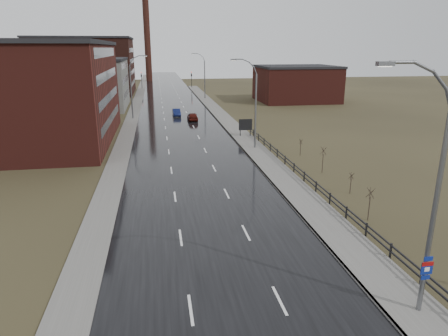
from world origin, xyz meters
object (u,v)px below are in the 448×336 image
object	(u,v)px
streetlight_main	(430,199)
car_far	(193,117)
billboard	(245,125)
car_near	(177,113)

from	to	relation	value
streetlight_main	car_far	xyz separation A→B (m)	(-5.76, 56.07, -5.32)
billboard	car_near	bearing A→B (deg)	113.50
car_near	car_far	bearing A→B (deg)	-67.08
car_far	streetlight_main	bearing A→B (deg)	96.04
streetlight_main	car_far	world-z (taller)	streetlight_main
streetlight_main	car_near	size ratio (longest dim) A/B	2.98
billboard	car_near	xyz separation A→B (m)	(-8.97, 20.62, -1.11)
billboard	car_near	distance (m)	22.51
streetlight_main	billboard	bearing A→B (deg)	89.13
streetlight_main	car_near	bearing A→B (deg)	97.69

